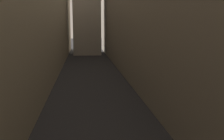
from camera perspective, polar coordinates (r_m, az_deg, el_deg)
The scene contains 2 objects.
ground_plane at distance 39.76m, azimuth -4.41°, elevation -2.74°, with size 264.00×264.00×0.00m, color #232326.
building_block_right at distance 43.22m, azimuth 13.13°, elevation 11.80°, with size 14.93×108.00×20.63m, color gray.
Camera 1 is at (-1.20, 9.20, 8.60)m, focal length 42.12 mm.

